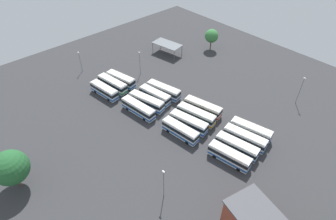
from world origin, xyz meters
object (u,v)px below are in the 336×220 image
tree_northeast (212,36)px  bus_row3_slot1 (121,79)px  bus_row2_slot0 (164,90)px  bus_row0_slot1 (245,138)px  bus_row0_slot2 (237,147)px  bus_row1_slot2 (189,123)px  bus_row3_slot3 (104,90)px  bus_row2_slot2 (147,102)px  bus_row2_slot3 (138,108)px  bus_row1_slot0 (203,108)px  bus_row0_slot3 (229,156)px  bus_row0_slot0 (251,130)px  bus_row2_slot1 (155,95)px  tree_east_edge (11,168)px  bus_row3_slot2 (113,84)px  lamp_post_far_corner (164,183)px  lamp_post_near_entrance (300,90)px  bus_row1_slot1 (196,115)px  lamp_post_by_building (80,61)px  bus_row1_slot3 (180,131)px  lamp_post_mid_lot (140,62)px  maintenance_shelter (167,44)px

tree_northeast → bus_row3_slot1: bearing=84.5°
bus_row2_slot0 → tree_northeast: 34.90m
bus_row0_slot1 → tree_northeast: bearing=-39.3°
bus_row0_slot1 → tree_northeast: (38.78, -31.70, 3.64)m
bus_row0_slot2 → bus_row1_slot2: bearing=10.2°
bus_row3_slot3 → bus_row0_slot2: bearing=-164.9°
bus_row3_slot1 → tree_northeast: (-3.80, -39.50, 3.64)m
bus_row2_slot2 → bus_row2_slot3: (-0.83, 3.68, 0.00)m
bus_row1_slot0 → bus_row0_slot3: bearing=151.8°
bus_row0_slot3 → bus_row2_slot3: bearing=10.1°
bus_row0_slot0 → bus_row0_slot2: 7.26m
bus_row2_slot1 → tree_east_edge: (-3.03, 41.51, 4.36)m
bus_row1_slot0 → bus_row3_slot2: same height
bus_row1_slot2 → bus_row2_slot2: (14.54, 2.57, 0.00)m
lamp_post_far_corner → lamp_post_near_entrance: 50.28m
bus_row1_slot1 → lamp_post_by_building: size_ratio=1.56×
bus_row1_slot3 → lamp_post_near_entrance: 37.77m
bus_row1_slot0 → lamp_post_mid_lot: (28.04, 0.46, 2.71)m
bus_row0_slot0 → bus_row0_slot2: (-0.96, 7.20, -0.00)m
lamp_post_far_corner → bus_row3_slot1: bearing=-23.3°
bus_row1_slot3 → tree_northeast: size_ratio=1.31×
bus_row3_slot3 → lamp_post_mid_lot: size_ratio=1.26×
bus_row0_slot0 → tree_northeast: bearing=-36.5°
lamp_post_near_entrance → lamp_post_mid_lot: lamp_post_near_entrance is taller
bus_row0_slot3 → bus_row1_slot2: bearing=-4.8°
bus_row3_slot2 → lamp_post_far_corner: size_ratio=1.35×
lamp_post_mid_lot → bus_row2_slot1: bearing=158.0°
bus_row3_slot3 → lamp_post_mid_lot: bearing=-82.2°
bus_row1_slot1 → tree_east_edge: bearing=75.6°
bus_row3_slot2 → bus_row0_slot1: bearing=-165.2°
bus_row3_slot2 → maintenance_shelter: maintenance_shelter is taller
lamp_post_far_corner → bus_row1_slot2: bearing=-59.5°
bus_row3_slot3 → bus_row3_slot1: bearing=-78.2°
bus_row3_slot1 → lamp_post_near_entrance: lamp_post_near_entrance is taller
bus_row0_slot2 → lamp_post_near_entrance: 29.04m
bus_row0_slot0 → bus_row3_slot1: 43.45m
bus_row0_slot0 → bus_row3_slot1: same height
bus_row0_slot0 → bus_row1_slot3: size_ratio=1.03×
bus_row3_slot1 → lamp_post_by_building: (15.72, 5.34, 2.20)m
bus_row1_slot0 → bus_row2_slot0: (13.67, 2.73, 0.00)m
tree_northeast → bus_row1_slot3: bearing=121.8°
bus_row0_slot3 → bus_row0_slot0: bearing=-81.7°
lamp_post_near_entrance → tree_east_edge: 76.45m
bus_row1_slot3 → bus_row3_slot3: size_ratio=1.01×
bus_row1_slot2 → bus_row3_slot3: same height
maintenance_shelter → lamp_post_by_building: bearing=70.3°
bus_row1_slot3 → maintenance_shelter: bearing=-37.9°
bus_row1_slot2 → bus_row2_slot3: bearing=24.5°
bus_row1_slot0 → bus_row1_slot1: bearing=103.5°
bus_row1_slot1 → bus_row3_slot3: bearing=24.9°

